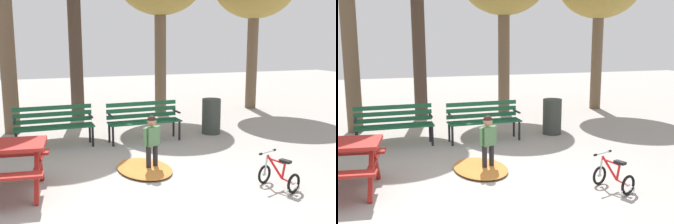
% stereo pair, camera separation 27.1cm
% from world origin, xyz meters
% --- Properties ---
extents(ground, '(36.00, 36.00, 0.00)m').
position_xyz_m(ground, '(0.00, 0.00, 0.00)').
color(ground, gray).
extents(park_bench_far_left, '(1.60, 0.47, 0.85)m').
position_xyz_m(park_bench_far_left, '(-1.22, 3.23, 0.51)').
color(park_bench_far_left, '#195133').
rests_on(park_bench_far_left, ground).
extents(park_bench_left, '(1.60, 0.47, 0.85)m').
position_xyz_m(park_bench_left, '(0.68, 3.11, 0.51)').
color(park_bench_left, '#195133').
rests_on(park_bench_left, ground).
extents(child_standing, '(0.34, 0.24, 0.96)m').
position_xyz_m(child_standing, '(0.23, 1.11, 0.56)').
color(child_standing, black).
rests_on(child_standing, ground).
extents(kids_bicycle, '(0.51, 0.63, 0.54)m').
position_xyz_m(kids_bicycle, '(1.78, -0.35, 0.20)').
color(kids_bicycle, black).
rests_on(kids_bicycle, ground).
extents(leaf_pile, '(0.99, 1.34, 0.07)m').
position_xyz_m(leaf_pile, '(0.10, 1.14, 0.04)').
color(leaf_pile, '#B26B2D').
rests_on(leaf_pile, ground).
extents(trash_bin, '(0.44, 0.44, 0.83)m').
position_xyz_m(trash_bin, '(2.37, 3.19, 0.42)').
color(trash_bin, '#2D332D').
rests_on(trash_bin, ground).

